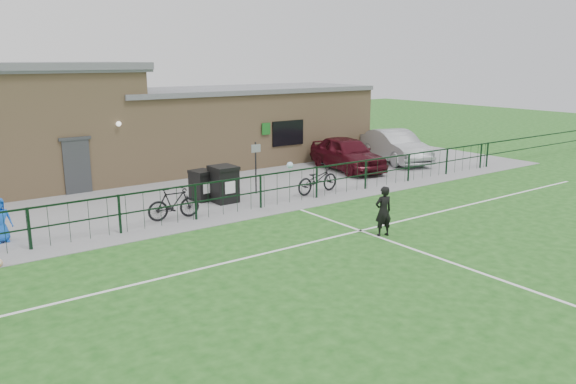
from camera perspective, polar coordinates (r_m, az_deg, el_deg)
ground at (r=13.27m, az=12.96°, el=-9.55°), size 90.00×90.00×0.00m
paving_strip at (r=23.91m, az=-12.05°, el=0.81°), size 34.00×13.00×0.02m
pitch_line_touch at (r=18.98m, az=-4.97°, el=-2.22°), size 28.00×0.10×0.01m
pitch_line_mid at (r=15.98m, az=2.11°, el=-5.20°), size 28.00×0.10×0.01m
pitch_line_perp at (r=14.75m, az=18.15°, el=-7.50°), size 0.10×16.00×0.01m
perimeter_fence at (r=19.00m, az=-5.32°, el=-0.36°), size 28.00×0.10×1.20m
wheelie_bin_left at (r=20.44m, az=-6.56°, el=0.70°), size 0.82×0.93×1.23m
wheelie_bin_right at (r=20.78m, az=-8.72°, el=0.56°), size 0.78×0.86×1.03m
sign_post at (r=21.53m, az=-3.29°, el=2.46°), size 0.07×0.07×2.00m
car_maroon at (r=26.31m, az=6.04°, el=3.92°), size 2.58×4.83×1.56m
car_silver at (r=28.80m, az=10.83°, el=4.59°), size 2.98×5.08×1.58m
bicycle_d at (r=18.49m, az=-11.53°, el=-1.14°), size 1.77×0.62×1.05m
bicycle_e at (r=21.68m, az=3.01°, el=1.29°), size 2.12×0.93×1.08m
spectator_child at (r=17.78m, az=-27.23°, el=-2.55°), size 0.68×0.50×1.29m
goalkeeper_kick at (r=16.70m, az=9.30°, el=-1.76°), size 1.33×3.72×1.81m
clubhouse at (r=26.00m, az=-16.80°, el=6.48°), size 24.25×5.40×4.96m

